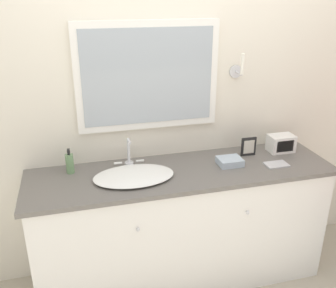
{
  "coord_description": "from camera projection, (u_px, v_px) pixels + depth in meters",
  "views": [
    {
      "loc": [
        -0.66,
        -1.82,
        2.0
      ],
      "look_at": [
        -0.1,
        0.31,
        1.08
      ],
      "focal_mm": 40.0,
      "sensor_mm": 36.0,
      "label": 1
    }
  ],
  "objects": [
    {
      "name": "wall_back",
      "position": [
        170.0,
        100.0,
        2.61
      ],
      "size": [
        8.0,
        0.18,
        2.55
      ],
      "color": "silver",
      "rests_on": "ground_plane"
    },
    {
      "name": "vanity_counter",
      "position": [
        182.0,
        226.0,
        2.66
      ],
      "size": [
        2.05,
        0.57,
        0.88
      ],
      "color": "white",
      "rests_on": "ground_plane"
    },
    {
      "name": "sink_basin",
      "position": [
        134.0,
        175.0,
        2.38
      ],
      "size": [
        0.52,
        0.38,
        0.21
      ],
      "color": "white",
      "rests_on": "vanity_counter"
    },
    {
      "name": "soap_bottle",
      "position": [
        70.0,
        163.0,
        2.43
      ],
      "size": [
        0.05,
        0.05,
        0.17
      ],
      "color": "#709966",
      "rests_on": "vanity_counter"
    },
    {
      "name": "appliance_box",
      "position": [
        281.0,
        143.0,
        2.76
      ],
      "size": [
        0.19,
        0.12,
        0.13
      ],
      "color": "white",
      "rests_on": "vanity_counter"
    },
    {
      "name": "picture_frame",
      "position": [
        249.0,
        147.0,
        2.69
      ],
      "size": [
        0.11,
        0.01,
        0.14
      ],
      "color": "black",
      "rests_on": "vanity_counter"
    },
    {
      "name": "hand_towel_near_sink",
      "position": [
        230.0,
        161.0,
        2.56
      ],
      "size": [
        0.16,
        0.14,
        0.05
      ],
      "color": "#A8B7C6",
      "rests_on": "vanity_counter"
    },
    {
      "name": "metal_tray",
      "position": [
        276.0,
        164.0,
        2.56
      ],
      "size": [
        0.16,
        0.1,
        0.01
      ],
      "color": "silver",
      "rests_on": "vanity_counter"
    }
  ]
}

